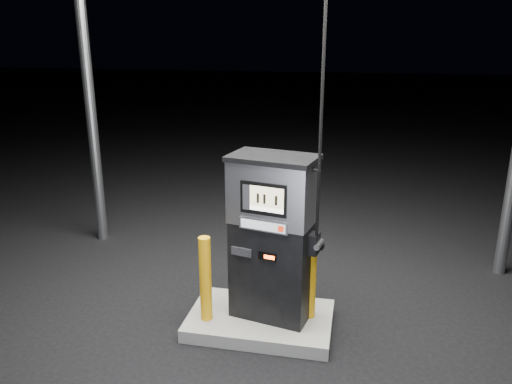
# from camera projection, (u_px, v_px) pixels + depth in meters

# --- Properties ---
(ground) EXTENTS (80.00, 80.00, 0.00)m
(ground) POSITION_uv_depth(u_px,v_px,m) (260.00, 326.00, 5.67)
(ground) COLOR black
(ground) RESTS_ON ground
(pump_island) EXTENTS (1.60, 1.00, 0.15)m
(pump_island) POSITION_uv_depth(u_px,v_px,m) (260.00, 320.00, 5.65)
(pump_island) COLOR slate
(pump_island) RESTS_ON ground
(fuel_dispenser) EXTENTS (1.06, 0.72, 3.81)m
(fuel_dispenser) POSITION_uv_depth(u_px,v_px,m) (273.00, 236.00, 5.37)
(fuel_dispenser) COLOR black
(fuel_dispenser) RESTS_ON pump_island
(bollard_left) EXTENTS (0.16, 0.16, 0.97)m
(bollard_left) POSITION_uv_depth(u_px,v_px,m) (205.00, 279.00, 5.40)
(bollard_left) COLOR #ECA10D
(bollard_left) RESTS_ON pump_island
(bollard_right) EXTENTS (0.12, 0.12, 0.83)m
(bollard_right) POSITION_uv_depth(u_px,v_px,m) (311.00, 283.00, 5.47)
(bollard_right) COLOR #ECA10D
(bollard_right) RESTS_ON pump_island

